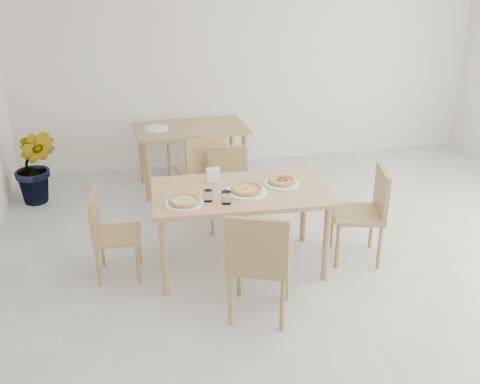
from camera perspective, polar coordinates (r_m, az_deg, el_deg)
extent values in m
plane|color=#BBBBB6|center=(4.71, 11.10, -11.51)|extent=(7.00, 7.00, 0.00)
plane|color=silver|center=(7.30, 1.12, 13.63)|extent=(6.00, 0.00, 6.00)
cube|color=tan|center=(4.85, 0.00, -0.02)|extent=(1.56, 0.93, 0.04)
cylinder|color=tan|center=(4.65, -7.70, -6.59)|extent=(0.06, 0.06, 0.71)
cylinder|color=tan|center=(4.86, 8.75, -5.23)|extent=(0.06, 0.06, 0.71)
cylinder|color=tan|center=(5.28, -8.02, -2.69)|extent=(0.06, 0.06, 0.71)
cylinder|color=tan|center=(5.47, 6.50, -1.65)|extent=(0.06, 0.06, 0.71)
cube|color=#9D854E|center=(4.34, 2.06, -6.98)|extent=(0.60, 0.60, 0.04)
cube|color=#9D854E|center=(4.04, 1.72, -5.53)|extent=(0.44, 0.21, 0.44)
cylinder|color=#9D854E|center=(4.62, 4.80, -8.56)|extent=(0.04, 0.04, 0.45)
cylinder|color=#9D854E|center=(4.66, -0.10, -8.16)|extent=(0.04, 0.04, 0.45)
cylinder|color=#9D854E|center=(4.29, 4.33, -11.35)|extent=(0.04, 0.04, 0.45)
cylinder|color=#9D854E|center=(4.33, -0.98, -10.89)|extent=(0.04, 0.04, 0.45)
cube|color=#9D854E|center=(5.68, -1.16, 0.20)|extent=(0.46, 0.46, 0.04)
cube|color=#9D854E|center=(5.77, -1.29, 2.85)|extent=(0.41, 0.09, 0.39)
cylinder|color=#9D854E|center=(5.61, -2.80, -2.59)|extent=(0.03, 0.03, 0.39)
cylinder|color=#9D854E|center=(5.63, 0.73, -2.47)|extent=(0.03, 0.03, 0.39)
cylinder|color=#9D854E|center=(5.93, -2.92, -1.11)|extent=(0.03, 0.03, 0.39)
cylinder|color=#9D854E|center=(5.94, 0.42, -0.99)|extent=(0.03, 0.03, 0.39)
cube|color=#9D854E|center=(4.96, -12.34, -4.29)|extent=(0.42, 0.42, 0.04)
cube|color=#9D854E|center=(4.89, -14.60, -2.27)|extent=(0.07, 0.39, 0.37)
cylinder|color=#9D854E|center=(4.91, -10.30, -7.26)|extent=(0.03, 0.03, 0.38)
cylinder|color=#9D854E|center=(5.20, -10.18, -5.38)|extent=(0.03, 0.03, 0.38)
cylinder|color=#9D854E|center=(4.94, -14.20, -7.42)|extent=(0.03, 0.03, 0.38)
cylinder|color=#9D854E|center=(5.23, -13.85, -5.54)|extent=(0.03, 0.03, 0.38)
cube|color=#9D854E|center=(5.21, 11.81, -2.22)|extent=(0.53, 0.53, 0.04)
cube|color=#9D854E|center=(5.15, 14.20, 0.08)|extent=(0.14, 0.44, 0.42)
cylinder|color=#9D854E|center=(5.45, 9.33, -3.57)|extent=(0.04, 0.04, 0.43)
cylinder|color=#9D854E|center=(5.12, 9.86, -5.51)|extent=(0.04, 0.04, 0.43)
cylinder|color=#9D854E|center=(5.51, 13.22, -3.57)|extent=(0.04, 0.04, 0.43)
cylinder|color=#9D854E|center=(5.19, 14.00, -5.47)|extent=(0.04, 0.04, 0.43)
cylinder|color=white|center=(4.79, 0.66, 0.02)|extent=(0.35, 0.35, 0.02)
cylinder|color=white|center=(4.60, -5.69, -1.17)|extent=(0.31, 0.31, 0.02)
cylinder|color=white|center=(4.97, 4.25, 0.87)|extent=(0.31, 0.31, 0.02)
cylinder|color=tan|center=(4.78, 0.66, 0.18)|extent=(0.33, 0.33, 0.01)
torus|color=tan|center=(4.78, 0.66, 0.29)|extent=(0.33, 0.33, 0.03)
cylinder|color=#EB5829|center=(4.78, 0.66, 0.28)|extent=(0.26, 0.26, 0.01)
ellipsoid|color=#16611B|center=(4.78, 0.66, 0.36)|extent=(0.05, 0.03, 0.01)
cylinder|color=tan|center=(4.59, -5.69, -1.00)|extent=(0.32, 0.32, 0.01)
torus|color=tan|center=(4.59, -5.70, -0.88)|extent=(0.33, 0.33, 0.03)
cylinder|color=#F9E9CC|center=(4.59, -5.70, -0.89)|extent=(0.25, 0.25, 0.01)
cylinder|color=tan|center=(4.97, 4.25, 1.03)|extent=(0.29, 0.29, 0.01)
torus|color=tan|center=(4.96, 4.26, 1.14)|extent=(0.29, 0.29, 0.03)
cylinder|color=#EB5829|center=(4.96, 4.25, 1.13)|extent=(0.22, 0.22, 0.01)
cylinder|color=white|center=(4.58, -1.42, -0.56)|extent=(0.08, 0.08, 0.11)
cylinder|color=white|center=(4.63, -3.24, -0.38)|extent=(0.07, 0.07, 0.10)
cube|color=silver|center=(5.00, -2.77, 1.02)|extent=(0.13, 0.07, 0.01)
cube|color=white|center=(4.97, -2.78, 1.76)|extent=(0.12, 0.05, 0.12)
cube|color=silver|center=(5.12, -0.11, 1.56)|extent=(0.05, 0.19, 0.01)
cube|color=silver|center=(5.00, -2.45, 0.99)|extent=(0.09, 0.16, 0.01)
cube|color=#9D854E|center=(6.60, -5.00, 6.45)|extent=(1.31, 0.79, 0.04)
cylinder|color=#9D854E|center=(6.38, -9.38, 2.01)|extent=(0.06, 0.06, 0.71)
cylinder|color=#9D854E|center=(6.58, 0.45, 3.00)|extent=(0.06, 0.06, 0.71)
cylinder|color=#9D854E|center=(6.93, -9.95, 3.74)|extent=(0.06, 0.06, 0.71)
cylinder|color=#9D854E|center=(7.11, -0.84, 4.62)|extent=(0.06, 0.06, 0.71)
cube|color=#9D854E|center=(6.10, -4.11, 2.15)|extent=(0.52, 0.52, 0.04)
cube|color=#9D854E|center=(5.84, -3.47, 3.59)|extent=(0.43, 0.14, 0.42)
cylinder|color=#9D854E|center=(6.41, -3.09, 1.03)|extent=(0.04, 0.04, 0.43)
cylinder|color=#9D854E|center=(6.29, -6.25, 0.47)|extent=(0.04, 0.04, 0.43)
cylinder|color=#9D854E|center=(6.09, -1.77, -0.20)|extent=(0.04, 0.04, 0.43)
cylinder|color=#9D854E|center=(5.97, -5.07, -0.82)|extent=(0.04, 0.04, 0.43)
cube|color=#9D854E|center=(7.23, -6.22, 5.80)|extent=(0.53, 0.53, 0.04)
cube|color=#9D854E|center=(7.36, -6.77, 8.04)|extent=(0.46, 0.12, 0.44)
cylinder|color=#9D854E|center=(7.09, -7.21, 3.25)|extent=(0.04, 0.04, 0.45)
cylinder|color=#9D854E|center=(7.19, -4.18, 3.68)|extent=(0.04, 0.04, 0.45)
cylinder|color=#9D854E|center=(7.45, -8.03, 4.23)|extent=(0.04, 0.04, 0.45)
cylinder|color=#9D854E|center=(7.54, -5.13, 4.63)|extent=(0.04, 0.04, 0.45)
cylinder|color=white|center=(6.56, -8.46, 6.42)|extent=(0.27, 0.27, 0.02)
imported|color=#1B5C21|center=(6.64, -20.05, 2.46)|extent=(0.54, 0.47, 0.87)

